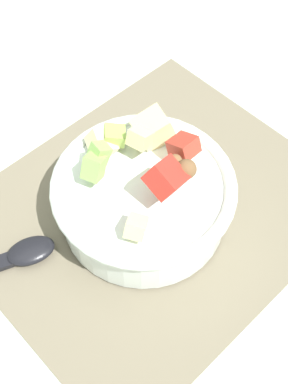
{
  "coord_description": "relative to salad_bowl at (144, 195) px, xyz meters",
  "views": [
    {
      "loc": [
        0.25,
        0.25,
        0.55
      ],
      "look_at": [
        0.01,
        0.0,
        0.06
      ],
      "focal_mm": 48.9,
      "sensor_mm": 36.0,
      "label": 1
    }
  ],
  "objects": [
    {
      "name": "placemat",
      "position": [
        -0.01,
        0.0,
        -0.04
      ],
      "size": [
        0.42,
        0.36,
        0.01
      ],
      "primitive_type": "cube",
      "color": "#756B56",
      "rests_on": "ground_plane"
    },
    {
      "name": "ground_plane",
      "position": [
        -0.01,
        0.0,
        -0.05
      ],
      "size": [
        2.4,
        2.4,
        0.0
      ],
      "primitive_type": "plane",
      "color": "silver"
    },
    {
      "name": "salad_bowl",
      "position": [
        0.0,
        0.0,
        0.0
      ],
      "size": [
        0.21,
        0.21,
        0.13
      ],
      "color": "white",
      "rests_on": "placemat"
    }
  ]
}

